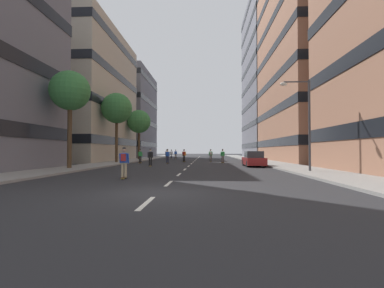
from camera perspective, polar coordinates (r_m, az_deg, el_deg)
The scene contains 23 objects.
ground_plane at distance 42.23m, azimuth 0.51°, elevation -3.49°, with size 191.00×191.00×0.00m, color #28282B.
sidewalk_left at distance 47.54m, azimuth -10.89°, elevation -3.14°, with size 3.76×87.54×0.14m, color gray.
sidewalk_right at distance 46.81m, azimuth 12.53°, elevation -3.16°, with size 3.76×87.54×0.14m, color gray.
lane_markings at distance 43.39m, azimuth 0.58°, elevation -3.43°, with size 0.16×72.20×0.01m.
building_left_mid at distance 47.57m, azimuth -24.08°, elevation 8.89°, with size 16.34×20.73×19.70m.
building_left_far at distance 68.51m, azimuth -15.30°, elevation 5.75°, with size 16.34×18.54×19.79m.
building_right_mid at distance 48.23m, azimuth 25.83°, elevation 18.88°, with size 16.34×24.08×36.12m.
building_right_far at distance 68.97m, azimuth 18.24°, elevation 12.64°, with size 16.34×23.36×36.16m.
parked_car_near at distance 28.40m, azimuth 12.48°, elevation -3.09°, with size 1.82×4.40×1.52m.
street_tree_near at distance 25.79m, azimuth -23.64°, elevation 9.80°, with size 3.29×3.29×8.09m.
street_tree_mid at distance 36.93m, azimuth -15.12°, elevation 7.00°, with size 3.85×3.85×8.74m.
street_tree_far at distance 48.05m, azimuth -10.77°, elevation 4.48°, with size 3.90×3.90×8.29m.
streetlamp_right at distance 21.68m, azimuth 21.93°, elevation 5.52°, with size 2.13×0.30×6.50m.
skater_0 at distance 48.35m, azimuth -5.18°, elevation -2.01°, with size 0.56×0.92×1.78m.
skater_1 at distance 53.16m, azimuth -3.36°, elevation -1.98°, with size 0.56×0.92×1.78m.
skater_2 at distance 40.02m, azimuth 3.84°, elevation -2.15°, with size 0.55×0.91×1.78m.
skater_3 at distance 54.35m, azimuth -4.23°, elevation -1.97°, with size 0.55×0.91×1.78m.
skater_4 at distance 27.98m, azimuth -8.50°, elevation -2.55°, with size 0.56×0.92×1.78m.
skater_5 at distance 35.32m, azimuth -10.53°, elevation -2.29°, with size 0.55×0.91×1.78m.
skater_6 at distance 34.29m, azimuth -5.03°, elevation -2.33°, with size 0.54×0.91×1.78m.
skater_7 at distance 35.93m, azimuth 6.28°, elevation -2.29°, with size 0.56×0.92×1.78m.
skater_8 at distance 39.11m, azimuth -1.65°, elevation -2.17°, with size 0.57×0.92×1.78m.
skater_9 at distance 16.12m, azimuth -13.73°, elevation -3.32°, with size 0.55×0.91×1.78m.
Camera 1 is at (1.81, -10.33, 1.58)m, focal length 26.12 mm.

